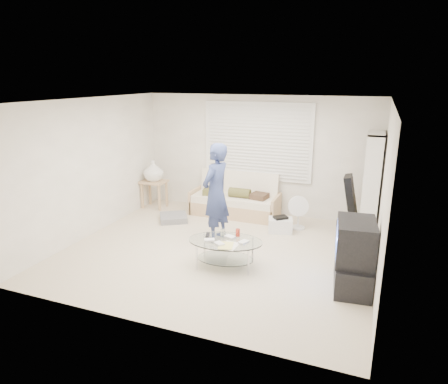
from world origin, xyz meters
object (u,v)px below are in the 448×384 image
at_px(futon_sofa, 235,201).
at_px(tv_unit, 354,256).
at_px(bookshelf, 371,185).
at_px(coffee_table, 226,245).

height_order(futon_sofa, tv_unit, tv_unit).
distance_m(bookshelf, coffee_table, 3.02).
height_order(bookshelf, tv_unit, bookshelf).
bearing_deg(bookshelf, coffee_table, -132.75).
bearing_deg(futon_sofa, tv_unit, -42.27).
bearing_deg(bookshelf, tv_unit, -93.33).
bearing_deg(tv_unit, bookshelf, 86.67).
xyz_separation_m(futon_sofa, bookshelf, (2.68, -0.17, 0.66)).
height_order(futon_sofa, coffee_table, futon_sofa).
bearing_deg(tv_unit, futon_sofa, 137.73).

